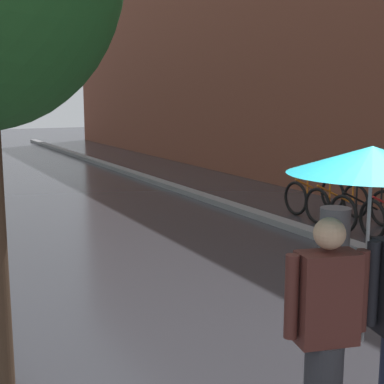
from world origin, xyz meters
name	(u,v)px	position (x,y,z in m)	size (l,w,h in m)	color
kerb_strip	(191,193)	(3.20, 10.00, 0.06)	(0.30, 36.00, 0.12)	slate
parked_bicycle_3	(364,210)	(4.34, 5.30, 0.38)	(1.09, 0.72, 0.96)	black
parked_bicycle_4	(337,202)	(4.42, 6.11, 0.38)	(1.11, 0.75, 0.96)	black
parked_bicycle_5	(314,195)	(4.55, 6.94, 0.38)	(1.11, 0.74, 0.96)	black
couple_under_umbrella	(368,256)	(-0.43, 0.50, 1.40)	(1.13, 1.10, 2.13)	#2D2D33
litter_bin	(335,237)	(2.38, 3.90, 0.42)	(0.44, 0.44, 0.85)	#4C4C51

